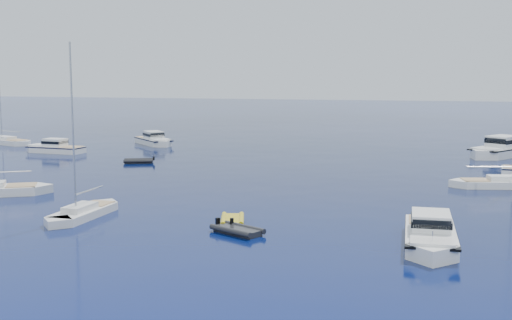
% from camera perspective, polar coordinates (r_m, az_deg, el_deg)
% --- Properties ---
extents(ground, '(400.00, 400.00, 0.00)m').
position_cam_1_polar(ground, '(37.67, -2.08, -8.27)').
color(ground, navy).
rests_on(ground, ground).
extents(motor_cruiser_near, '(3.08, 9.77, 2.56)m').
position_cam_1_polar(motor_cruiser_near, '(41.06, 14.77, -7.17)').
color(motor_cruiser_near, white).
rests_on(motor_cruiser_near, ground).
extents(motor_cruiser_far_l, '(8.96, 3.57, 2.29)m').
position_cam_1_polar(motor_cruiser_far_l, '(87.99, -17.00, 0.62)').
color(motor_cruiser_far_l, white).
rests_on(motor_cruiser_far_l, ground).
extents(motor_cruiser_distant, '(10.10, 12.04, 3.19)m').
position_cam_1_polar(motor_cruiser_distant, '(85.86, 20.38, 0.30)').
color(motor_cruiser_distant, white).
rests_on(motor_cruiser_distant, ground).
extents(motor_cruiser_horizon, '(8.44, 8.60, 2.42)m').
position_cam_1_polar(motor_cruiser_horizon, '(94.20, -8.76, 1.32)').
color(motor_cruiser_horizon, silver).
rests_on(motor_cruiser_horizon, ground).
extents(sailboat_fore, '(2.82, 8.82, 12.77)m').
position_cam_1_polar(sailboat_fore, '(48.91, -14.68, -4.78)').
color(sailboat_fore, silver).
rests_on(sailboat_fore, ground).
extents(sailboat_centre, '(10.16, 4.48, 14.47)m').
position_cam_1_polar(sailboat_centre, '(63.14, 20.39, -2.22)').
color(sailboat_centre, white).
rests_on(sailboat_centre, ground).
extents(sailboat_far_l, '(10.85, 6.51, 15.57)m').
position_cam_1_polar(sailboat_far_l, '(100.34, -20.69, 1.30)').
color(sailboat_far_l, white).
rests_on(sailboat_far_l, ground).
extents(tender_yellow, '(2.66, 3.74, 0.95)m').
position_cam_1_polar(tender_yellow, '(45.47, -2.05, -5.47)').
color(tender_yellow, gold).
rests_on(tender_yellow, ground).
extents(tender_grey_near, '(4.18, 3.55, 0.95)m').
position_cam_1_polar(tender_grey_near, '(42.69, -1.61, -6.34)').
color(tender_grey_near, black).
rests_on(tender_grey_near, ground).
extents(tender_grey_far, '(3.88, 2.97, 0.95)m').
position_cam_1_polar(tender_grey_far, '(75.83, -10.08, -0.25)').
color(tender_grey_far, black).
rests_on(tender_grey_far, ground).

